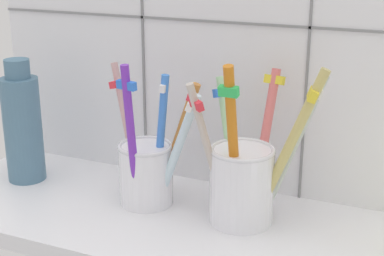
% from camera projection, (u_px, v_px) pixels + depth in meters
% --- Properties ---
extents(counter_slab, '(0.64, 0.22, 0.02)m').
position_uv_depth(counter_slab, '(184.00, 227.00, 0.67)').
color(counter_slab, silver).
rests_on(counter_slab, ground).
extents(tile_wall_back, '(0.64, 0.02, 0.45)m').
position_uv_depth(tile_wall_back, '(224.00, 25.00, 0.70)').
color(tile_wall_back, white).
rests_on(tile_wall_back, ground).
extents(toothbrush_cup_left, '(0.13, 0.08, 0.18)m').
position_uv_depth(toothbrush_cup_left, '(148.00, 166.00, 0.69)').
color(toothbrush_cup_left, white).
rests_on(toothbrush_cup_left, counter_slab).
extents(toothbrush_cup_right, '(0.14, 0.12, 0.19)m').
position_uv_depth(toothbrush_cup_right, '(244.00, 176.00, 0.64)').
color(toothbrush_cup_right, white).
rests_on(toothbrush_cup_right, counter_slab).
extents(ceramic_vase, '(0.05, 0.05, 0.16)m').
position_uv_depth(ceramic_vase, '(23.00, 126.00, 0.75)').
color(ceramic_vase, slate).
rests_on(ceramic_vase, counter_slab).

